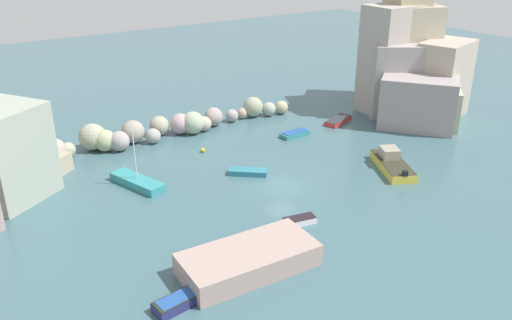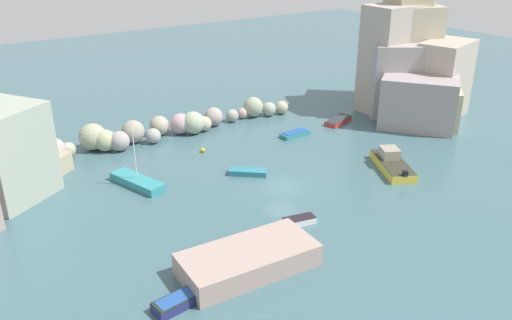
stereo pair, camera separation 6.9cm
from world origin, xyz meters
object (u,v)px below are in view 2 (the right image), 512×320
Objects in this scene: moored_boat_0 at (299,221)px; moored_boat_3 at (137,182)px; moored_boat_1 at (392,163)px; moored_boat_5 at (248,172)px; moored_boat_2 at (179,301)px; stone_dock at (248,259)px; moored_boat_4 at (295,134)px; channel_buoy at (203,150)px; moored_boat_6 at (338,121)px.

moored_boat_0 is 15.32m from moored_boat_3.
moored_boat_1 reaches higher than moored_boat_5.
moored_boat_3 is (4.32, 16.78, 0.02)m from moored_boat_2.
stone_dock reaches higher than moored_boat_5.
stone_dock is 25.21m from moored_boat_4.
moored_boat_5 is (0.89, -7.01, 0.03)m from channel_buoy.
stone_dock is at bearing 133.47° from moored_boat_1.
channel_buoy is at bearing -80.38° from moored_boat_0.
moored_boat_5 is (9.35, -3.60, -0.12)m from moored_boat_3.
channel_buoy is 0.17× the size of moored_boat_0.
channel_buoy is 10.73m from moored_boat_4.
moored_boat_4 is (-2.21, 11.96, -0.32)m from moored_boat_1.
moored_boat_5 is at bearing 56.78° from stone_dock.
moored_boat_0 is 0.45× the size of moored_boat_3.
moored_boat_2 is at bearing 28.54° from moored_boat_0.
moored_boat_3 is at bearing -47.57° from moored_boat_0.
moored_boat_0 is at bearing 21.59° from moored_boat_6.
moored_boat_6 is (24.67, 18.34, -0.53)m from stone_dock.
channel_buoy is 0.13× the size of moored_boat_4.
moored_boat_3 reaches higher than moored_boat_5.
stone_dock is 2.64× the size of moored_boat_4.
moored_boat_3 is at bearing 94.34° from stone_dock.
channel_buoy is 0.08× the size of moored_boat_3.
moored_boat_1 is at bearing -155.18° from moored_boat_0.
moored_boat_3 is 1.73× the size of moored_boat_5.
moored_boat_2 is 0.57× the size of moored_boat_3.
moored_boat_5 is (13.66, 13.19, -0.10)m from moored_boat_2.
moored_boat_0 is 0.62× the size of moored_boat_6.
moored_boat_2 is 17.33m from moored_boat_3.
channel_buoy is at bearing 94.97° from moored_boat_3.
stone_dock is 1.36× the size of moored_boat_1.
moored_boat_0 is 9.76m from moored_boat_5.
moored_boat_3 reaches higher than moored_boat_2.
moored_boat_4 is (19.07, 1.79, -0.12)m from moored_boat_3.
moored_boat_5 is (-9.72, -5.38, -0.01)m from moored_boat_4.
moored_boat_1 is at bearing 47.46° from moored_boat_3.
moored_boat_3 is 1.71× the size of moored_boat_4.
moored_boat_2 is (-25.59, -6.62, -0.22)m from moored_boat_1.
moored_boat_6 is (4.61, 12.50, -0.32)m from moored_boat_1.
moored_boat_2 is at bearing -144.34° from moored_boat_4.
moored_boat_4 is at bearing 37.69° from moored_boat_1.
moored_boat_3 reaches higher than moored_boat_6.
moored_boat_3 is 19.15m from moored_boat_4.
stone_dock is at bearing 35.22° from moored_boat_0.
moored_boat_3 reaches higher than moored_boat_0.
moored_boat_2 is 29.86m from moored_boat_4.
moored_boat_4 reaches higher than channel_buoy.
stone_dock is 1.54× the size of moored_boat_3.
moored_boat_0 is (-0.72, -16.64, 0.05)m from channel_buoy.
stone_dock is 5.60m from moored_boat_2.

